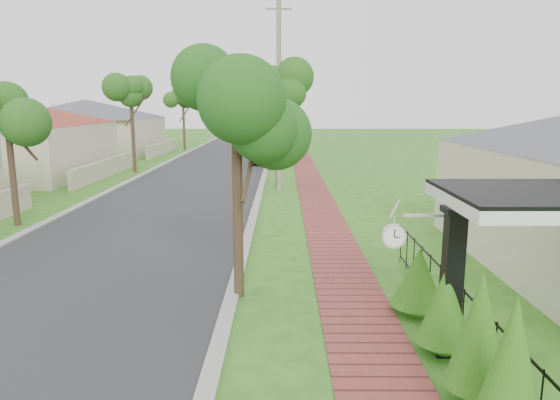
% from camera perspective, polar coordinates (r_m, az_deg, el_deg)
% --- Properties ---
extents(ground, '(160.00, 160.00, 0.00)m').
position_cam_1_polar(ground, '(9.91, -10.21, -13.93)').
color(ground, '#2E6618').
rests_on(ground, ground).
extents(road, '(7.00, 120.00, 0.02)m').
position_cam_1_polar(road, '(29.52, -8.93, 2.65)').
color(road, '#28282B').
rests_on(road, ground).
extents(kerb_right, '(0.30, 120.00, 0.10)m').
position_cam_1_polar(kerb_right, '(29.16, -1.82, 2.67)').
color(kerb_right, '#9E9E99').
rests_on(kerb_right, ground).
extents(kerb_left, '(0.30, 120.00, 0.10)m').
position_cam_1_polar(kerb_left, '(30.33, -15.76, 2.58)').
color(kerb_left, '#9E9E99').
rests_on(kerb_left, ground).
extents(sidewalk, '(1.50, 120.00, 0.03)m').
position_cam_1_polar(sidewalk, '(29.17, 3.29, 2.66)').
color(sidewalk, brown).
rests_on(sidewalk, ground).
extents(porch_post, '(0.48, 0.48, 2.52)m').
position_cam_1_polar(porch_post, '(8.85, 18.99, -9.62)').
color(porch_post, black).
rests_on(porch_post, ground).
extents(picket_fence, '(0.03, 8.02, 1.00)m').
position_cam_1_polar(picket_fence, '(10.05, 18.89, -10.72)').
color(picket_fence, black).
rests_on(picket_fence, ground).
extents(street_trees, '(10.70, 37.65, 5.89)m').
position_cam_1_polar(street_trees, '(35.99, -7.18, 11.38)').
color(street_trees, '#382619').
rests_on(street_trees, ground).
extents(hedge_row, '(0.93, 4.88, 2.10)m').
position_cam_1_polar(hedge_row, '(8.48, 19.29, -12.59)').
color(hedge_row, '#296213').
rests_on(hedge_row, ground).
extents(far_house_grey, '(15.56, 15.56, 4.60)m').
position_cam_1_polar(far_house_grey, '(46.03, -21.16, 7.87)').
color(far_house_grey, beige).
rests_on(far_house_grey, ground).
extents(parked_car_red, '(1.64, 4.08, 1.39)m').
position_cam_1_polar(parked_car_red, '(35.84, -1.82, 5.31)').
color(parked_car_red, '#610E13').
rests_on(parked_car_red, ground).
extents(parked_car_white, '(2.11, 4.33, 1.37)m').
position_cam_1_polar(parked_car_white, '(49.46, -2.86, 6.80)').
color(parked_car_white, white).
rests_on(parked_car_white, ground).
extents(near_tree, '(1.88, 1.88, 4.84)m').
position_cam_1_polar(near_tree, '(10.39, -5.01, 9.23)').
color(near_tree, '#382619').
rests_on(near_tree, ground).
extents(utility_pole, '(1.20, 0.24, 8.88)m').
position_cam_1_polar(utility_pole, '(24.19, -0.13, 11.70)').
color(utility_pole, gray).
rests_on(utility_pole, ground).
extents(station_clock, '(1.06, 0.13, 0.60)m').
position_cam_1_polar(station_clock, '(8.74, 13.13, -3.86)').
color(station_clock, silver).
rests_on(station_clock, ground).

